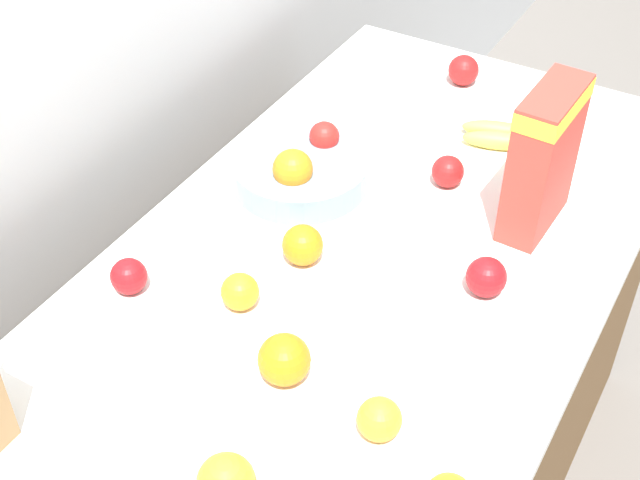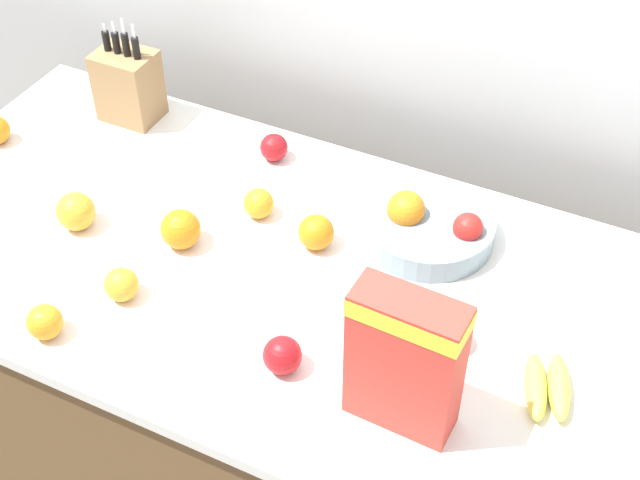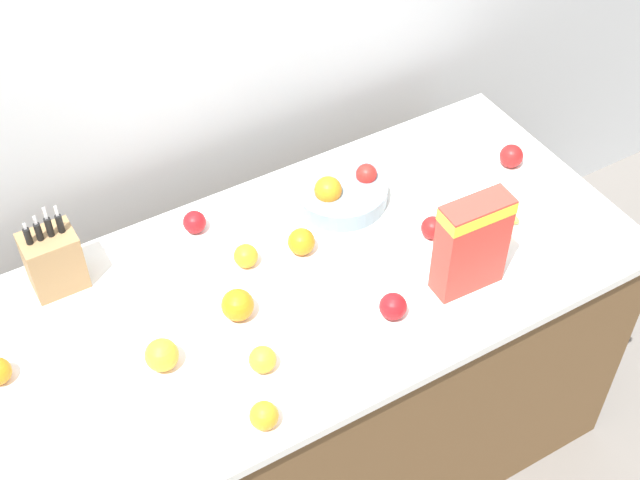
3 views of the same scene
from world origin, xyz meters
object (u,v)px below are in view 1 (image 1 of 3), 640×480
at_px(orange_by_cereal, 303,245).
at_px(cereal_box, 544,154).
at_px(orange_back_center, 379,419).
at_px(apple_leftmost, 463,70).
at_px(apple_near_bananas, 448,171).
at_px(fruit_bowl, 301,170).
at_px(apple_rear, 129,276).
at_px(banana_bunch, 497,135).
at_px(orange_near_bowl, 284,360).
at_px(orange_front_center, 240,292).
at_px(apple_rightmost, 486,277).

bearing_deg(orange_by_cereal, cereal_box, -45.24).
distance_m(cereal_box, orange_back_center, 0.63).
height_order(cereal_box, apple_leftmost, cereal_box).
bearing_deg(apple_leftmost, cereal_box, -142.08).
relative_size(apple_near_bananas, apple_leftmost, 0.91).
xyz_separation_m(cereal_box, apple_leftmost, (0.42, 0.33, -0.13)).
bearing_deg(fruit_bowl, apple_rear, 166.69).
xyz_separation_m(banana_bunch, apple_leftmost, (0.20, 0.17, 0.02)).
relative_size(fruit_bowl, orange_near_bowl, 3.26).
height_order(apple_rear, orange_near_bowl, orange_near_bowl).
relative_size(banana_bunch, orange_front_center, 2.58).
bearing_deg(fruit_bowl, orange_front_center, -165.57).
distance_m(apple_rightmost, orange_back_center, 0.38).
height_order(fruit_bowl, apple_rear, fruit_bowl).
relative_size(orange_near_bowl, orange_back_center, 1.24).
xyz_separation_m(fruit_bowl, apple_leftmost, (0.55, -0.13, 0.00)).
bearing_deg(apple_rear, apple_near_bananas, -32.32).
xyz_separation_m(apple_rightmost, apple_leftmost, (0.66, 0.33, -0.00)).
bearing_deg(cereal_box, orange_by_cereal, 137.05).
distance_m(apple_near_bananas, orange_front_center, 0.54).
xyz_separation_m(apple_rightmost, orange_front_center, (-0.25, 0.36, -0.00)).
xyz_separation_m(orange_near_bowl, orange_front_center, (0.10, 0.16, -0.01)).
bearing_deg(apple_rightmost, cereal_box, -0.87).
relative_size(orange_near_bowl, orange_by_cereal, 1.12).
xyz_separation_m(cereal_box, orange_front_center, (-0.49, 0.37, -0.13)).
bearing_deg(orange_back_center, banana_bunch, 9.26).
relative_size(cereal_box, banana_bunch, 1.68).
height_order(cereal_box, apple_near_bananas, cereal_box).
xyz_separation_m(cereal_box, orange_near_bowl, (-0.59, 0.21, -0.12)).
xyz_separation_m(banana_bunch, orange_back_center, (-0.84, -0.14, 0.01)).
distance_m(fruit_bowl, banana_bunch, 0.46).
relative_size(cereal_box, apple_rear, 4.42).
height_order(fruit_bowl, apple_rightmost, fruit_bowl).
relative_size(banana_bunch, orange_by_cereal, 2.27).
distance_m(banana_bunch, orange_near_bowl, 0.82).
height_order(banana_bunch, orange_front_center, orange_front_center).
bearing_deg(orange_back_center, cereal_box, -2.33).
height_order(cereal_box, orange_front_center, cereal_box).
relative_size(cereal_box, fruit_bowl, 1.04).
distance_m(cereal_box, orange_by_cereal, 0.48).
relative_size(apple_rear, orange_front_center, 0.98).
relative_size(apple_rear, orange_near_bowl, 0.77).
height_order(apple_leftmost, orange_back_center, apple_leftmost).
distance_m(orange_near_bowl, orange_back_center, 0.19).
bearing_deg(apple_near_bananas, apple_rightmost, -144.10).
relative_size(apple_near_bananas, apple_rear, 1.00).
bearing_deg(orange_front_center, banana_bunch, -16.05).
distance_m(apple_rear, orange_near_bowl, 0.35).
xyz_separation_m(fruit_bowl, apple_rear, (-0.43, 0.10, -0.00)).
xyz_separation_m(fruit_bowl, apple_near_bananas, (0.15, -0.27, -0.00)).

